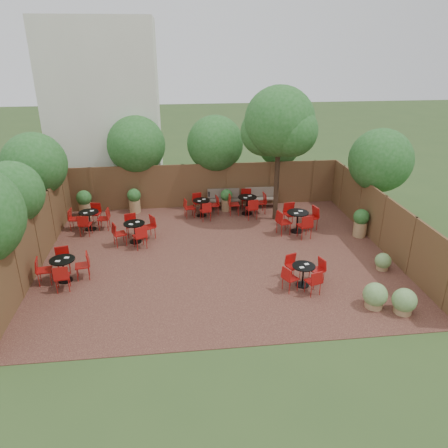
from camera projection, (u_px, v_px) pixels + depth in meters
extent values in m
plane|color=#354F23|center=(217.00, 256.00, 15.25)|extent=(80.00, 80.00, 0.00)
cube|color=#3D1E19|center=(217.00, 256.00, 15.24)|extent=(12.00, 10.00, 0.02)
cube|color=#55331F|center=(206.00, 185.00, 19.42)|extent=(12.00, 0.08, 2.00)
cube|color=#55331F|center=(36.00, 239.00, 14.21)|extent=(0.08, 10.00, 2.00)
cube|color=#55331F|center=(383.00, 222.00, 15.50)|extent=(0.08, 10.00, 2.00)
cube|color=silver|center=(106.00, 109.00, 20.50)|extent=(5.00, 4.00, 8.00)
sphere|color=#1E551B|center=(34.00, 164.00, 16.21)|extent=(2.41, 2.41, 2.41)
sphere|color=#1E551B|center=(11.00, 193.00, 13.53)|extent=(2.03, 2.03, 2.03)
sphere|color=#1E551B|center=(136.00, 145.00, 19.05)|extent=(2.56, 2.56, 2.56)
sphere|color=#1E551B|center=(215.00, 144.00, 19.34)|extent=(2.53, 2.53, 2.53)
sphere|color=#1E551B|center=(279.00, 145.00, 19.91)|extent=(1.97, 1.97, 1.97)
sphere|color=#1E551B|center=(381.00, 160.00, 16.71)|extent=(2.46, 2.46, 2.46)
cylinder|color=black|center=(277.00, 170.00, 17.52)|extent=(0.26, 0.26, 4.32)
sphere|color=#1E551B|center=(280.00, 121.00, 16.76)|extent=(2.76, 2.76, 2.76)
sphere|color=#1E551B|center=(264.00, 132.00, 17.26)|extent=(1.93, 1.93, 1.93)
sphere|color=#1E551B|center=(292.00, 131.00, 16.56)|extent=(2.01, 2.01, 2.01)
cube|color=brown|center=(224.00, 200.00, 19.32)|extent=(1.45, 0.47, 0.05)
cube|color=brown|center=(223.00, 193.00, 19.39)|extent=(1.44, 0.15, 0.43)
cube|color=black|center=(210.00, 205.00, 19.33)|extent=(0.07, 0.43, 0.38)
cube|color=black|center=(238.00, 204.00, 19.47)|extent=(0.07, 0.43, 0.38)
cube|color=brown|center=(262.00, 199.00, 19.50)|extent=(1.45, 0.48, 0.05)
cube|color=brown|center=(261.00, 192.00, 19.58)|extent=(1.44, 0.15, 0.43)
cube|color=black|center=(247.00, 204.00, 19.52)|extent=(0.07, 0.43, 0.38)
cube|color=black|center=(275.00, 202.00, 19.66)|extent=(0.07, 0.43, 0.38)
cylinder|color=black|center=(302.00, 285.00, 13.37)|extent=(0.41, 0.41, 0.03)
cylinder|color=black|center=(303.00, 276.00, 13.24)|extent=(0.05, 0.05, 0.65)
cylinder|color=black|center=(304.00, 266.00, 13.10)|extent=(0.71, 0.71, 0.03)
cube|color=white|center=(307.00, 264.00, 13.18)|extent=(0.15, 0.13, 0.01)
cube|color=white|center=(302.00, 267.00, 12.98)|extent=(0.15, 0.13, 0.01)
cylinder|color=black|center=(91.00, 229.00, 17.33)|extent=(0.45, 0.45, 0.03)
cylinder|color=black|center=(90.00, 221.00, 17.19)|extent=(0.05, 0.05, 0.71)
cylinder|color=black|center=(89.00, 212.00, 17.05)|extent=(0.78, 0.78, 0.03)
cube|color=white|center=(92.00, 211.00, 17.13)|extent=(0.16, 0.13, 0.02)
cube|color=white|center=(85.00, 213.00, 16.91)|extent=(0.16, 0.13, 0.02)
cylinder|color=black|center=(66.00, 280.00, 13.62)|extent=(0.45, 0.45, 0.03)
cylinder|color=black|center=(64.00, 270.00, 13.48)|extent=(0.05, 0.05, 0.72)
cylinder|color=black|center=(62.00, 260.00, 13.34)|extent=(0.78, 0.78, 0.03)
cube|color=white|center=(67.00, 258.00, 13.42)|extent=(0.16, 0.13, 0.02)
cube|color=white|center=(58.00, 261.00, 13.20)|extent=(0.16, 0.13, 0.02)
cylinder|color=black|center=(247.00, 213.00, 18.89)|extent=(0.47, 0.47, 0.03)
cylinder|color=black|center=(247.00, 205.00, 18.74)|extent=(0.05, 0.05, 0.74)
cylinder|color=black|center=(247.00, 197.00, 18.59)|extent=(0.81, 0.81, 0.03)
cube|color=white|center=(250.00, 196.00, 18.67)|extent=(0.15, 0.11, 0.02)
cube|color=white|center=(245.00, 198.00, 18.45)|extent=(0.15, 0.11, 0.02)
cylinder|color=black|center=(136.00, 242.00, 16.25)|extent=(0.46, 0.46, 0.03)
cylinder|color=black|center=(135.00, 233.00, 16.10)|extent=(0.05, 0.05, 0.73)
cylinder|color=black|center=(134.00, 223.00, 15.96)|extent=(0.79, 0.79, 0.03)
cube|color=white|center=(138.00, 222.00, 16.04)|extent=(0.17, 0.15, 0.02)
cube|color=white|center=(131.00, 224.00, 15.82)|extent=(0.17, 0.15, 0.02)
cylinder|color=black|center=(202.00, 215.00, 18.67)|extent=(0.43, 0.43, 0.03)
cylinder|color=black|center=(202.00, 208.00, 18.54)|extent=(0.05, 0.05, 0.68)
cylinder|color=black|center=(201.00, 200.00, 18.40)|extent=(0.74, 0.74, 0.03)
cube|color=white|center=(204.00, 199.00, 18.48)|extent=(0.15, 0.12, 0.01)
cube|color=white|center=(199.00, 201.00, 18.28)|extent=(0.15, 0.12, 0.01)
cylinder|color=black|center=(297.00, 231.00, 17.13)|extent=(0.49, 0.49, 0.03)
cylinder|color=black|center=(297.00, 222.00, 16.98)|extent=(0.06, 0.06, 0.78)
cylinder|color=black|center=(298.00, 213.00, 16.82)|extent=(0.85, 0.85, 0.03)
cube|color=white|center=(301.00, 211.00, 16.91)|extent=(0.17, 0.14, 0.02)
cube|color=white|center=(296.00, 213.00, 16.68)|extent=(0.17, 0.14, 0.02)
cylinder|color=#95734A|center=(135.00, 206.00, 18.98)|extent=(0.49, 0.49, 0.56)
sphere|color=#1E551B|center=(134.00, 195.00, 18.78)|extent=(0.59, 0.59, 0.59)
cylinder|color=#95734A|center=(226.00, 205.00, 19.20)|extent=(0.44, 0.44, 0.51)
sphere|color=#1E551B|center=(226.00, 195.00, 19.02)|extent=(0.53, 0.53, 0.53)
cylinder|color=#95734A|center=(85.00, 210.00, 18.51)|extent=(0.53, 0.53, 0.61)
sphere|color=#1E551B|center=(84.00, 198.00, 18.30)|extent=(0.64, 0.64, 0.64)
cylinder|color=#95734A|center=(360.00, 229.00, 16.65)|extent=(0.50, 0.50, 0.57)
sphere|color=#1E551B|center=(361.00, 217.00, 16.45)|extent=(0.60, 0.60, 0.60)
cylinder|color=#95734A|center=(403.00, 309.00, 12.00)|extent=(0.50, 0.50, 0.23)
sphere|color=#618A47|center=(404.00, 300.00, 11.89)|extent=(0.68, 0.68, 0.68)
cylinder|color=#95734A|center=(374.00, 303.00, 12.26)|extent=(0.50, 0.50, 0.23)
sphere|color=#618A47|center=(375.00, 295.00, 12.15)|extent=(0.69, 0.69, 0.69)
cylinder|color=#95734A|center=(382.00, 267.00, 14.29)|extent=(0.39, 0.39, 0.18)
sphere|color=#618A47|center=(383.00, 261.00, 14.20)|extent=(0.53, 0.53, 0.53)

